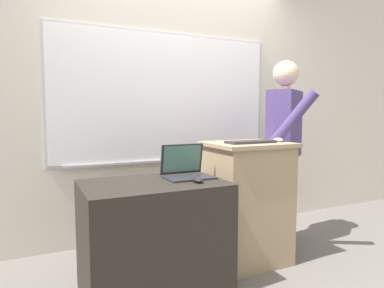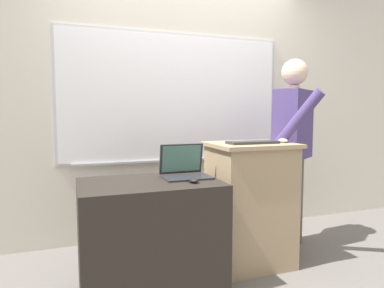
{
  "view_description": "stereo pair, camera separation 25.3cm",
  "coord_description": "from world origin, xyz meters",
  "px_view_note": "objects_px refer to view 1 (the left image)",
  "views": [
    {
      "loc": [
        -1.26,
        -1.84,
        1.2
      ],
      "look_at": [
        -0.18,
        0.44,
        0.97
      ],
      "focal_mm": 32.0,
      "sensor_mm": 36.0,
      "label": 1
    },
    {
      "loc": [
        -1.03,
        -1.94,
        1.2
      ],
      "look_at": [
        -0.18,
        0.44,
        0.97
      ],
      "focal_mm": 32.0,
      "sensor_mm": 36.0,
      "label": 2
    }
  ],
  "objects_px": {
    "lectern_podium": "(247,202)",
    "laptop": "(185,167)",
    "person_presenter": "(285,138)",
    "computer_mouse_by_keyboard": "(278,140)",
    "side_desk": "(154,237)",
    "wireless_keyboard": "(250,142)",
    "computer_mouse_by_laptop": "(198,180)"
  },
  "relations": [
    {
      "from": "person_presenter",
      "to": "wireless_keyboard",
      "type": "xyz_separation_m",
      "value": [
        -0.55,
        -0.26,
        0.01
      ]
    },
    {
      "from": "side_desk",
      "to": "computer_mouse_by_laptop",
      "type": "height_order",
      "value": "computer_mouse_by_laptop"
    },
    {
      "from": "side_desk",
      "to": "wireless_keyboard",
      "type": "distance_m",
      "value": 1.01
    },
    {
      "from": "laptop",
      "to": "computer_mouse_by_laptop",
      "type": "height_order",
      "value": "laptop"
    },
    {
      "from": "person_presenter",
      "to": "computer_mouse_by_keyboard",
      "type": "bearing_deg",
      "value": -172.91
    },
    {
      "from": "lectern_podium",
      "to": "side_desk",
      "type": "distance_m",
      "value": 0.85
    },
    {
      "from": "person_presenter",
      "to": "lectern_podium",
      "type": "bearing_deg",
      "value": 164.83
    },
    {
      "from": "computer_mouse_by_keyboard",
      "to": "lectern_podium",
      "type": "bearing_deg",
      "value": 164.92
    },
    {
      "from": "side_desk",
      "to": "laptop",
      "type": "relative_size",
      "value": 2.82
    },
    {
      "from": "wireless_keyboard",
      "to": "computer_mouse_by_keyboard",
      "type": "relative_size",
      "value": 3.91
    },
    {
      "from": "lectern_podium",
      "to": "computer_mouse_by_laptop",
      "type": "relative_size",
      "value": 9.71
    },
    {
      "from": "side_desk",
      "to": "computer_mouse_by_keyboard",
      "type": "relative_size",
      "value": 9.29
    },
    {
      "from": "person_presenter",
      "to": "wireless_keyboard",
      "type": "bearing_deg",
      "value": 170.05
    },
    {
      "from": "computer_mouse_by_laptop",
      "to": "computer_mouse_by_keyboard",
      "type": "bearing_deg",
      "value": 13.49
    },
    {
      "from": "person_presenter",
      "to": "computer_mouse_by_laptop",
      "type": "xyz_separation_m",
      "value": [
        -1.1,
        -0.45,
        -0.21
      ]
    },
    {
      "from": "person_presenter",
      "to": "laptop",
      "type": "bearing_deg",
      "value": 157.24
    },
    {
      "from": "side_desk",
      "to": "wireless_keyboard",
      "type": "xyz_separation_m",
      "value": [
        0.81,
        0.06,
        0.61
      ]
    },
    {
      "from": "lectern_podium",
      "to": "laptop",
      "type": "bearing_deg",
      "value": -175.59
    },
    {
      "from": "side_desk",
      "to": "wireless_keyboard",
      "type": "height_order",
      "value": "wireless_keyboard"
    },
    {
      "from": "computer_mouse_by_keyboard",
      "to": "laptop",
      "type": "bearing_deg",
      "value": 178.42
    },
    {
      "from": "lectern_podium",
      "to": "wireless_keyboard",
      "type": "height_order",
      "value": "wireless_keyboard"
    },
    {
      "from": "person_presenter",
      "to": "wireless_keyboard",
      "type": "height_order",
      "value": "person_presenter"
    },
    {
      "from": "wireless_keyboard",
      "to": "computer_mouse_by_laptop",
      "type": "bearing_deg",
      "value": -160.46
    },
    {
      "from": "side_desk",
      "to": "computer_mouse_by_keyboard",
      "type": "height_order",
      "value": "computer_mouse_by_keyboard"
    },
    {
      "from": "wireless_keyboard",
      "to": "computer_mouse_by_keyboard",
      "type": "distance_m",
      "value": 0.27
    },
    {
      "from": "wireless_keyboard",
      "to": "laptop",
      "type": "bearing_deg",
      "value": 177.5
    },
    {
      "from": "computer_mouse_by_keyboard",
      "to": "side_desk",
      "type": "bearing_deg",
      "value": -176.93
    },
    {
      "from": "person_presenter",
      "to": "computer_mouse_by_keyboard",
      "type": "relative_size",
      "value": 16.7
    },
    {
      "from": "laptop",
      "to": "person_presenter",
      "type": "bearing_deg",
      "value": 11.92
    },
    {
      "from": "side_desk",
      "to": "laptop",
      "type": "distance_m",
      "value": 0.52
    },
    {
      "from": "side_desk",
      "to": "laptop",
      "type": "height_order",
      "value": "laptop"
    },
    {
      "from": "wireless_keyboard",
      "to": "person_presenter",
      "type": "bearing_deg",
      "value": 24.73
    }
  ]
}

